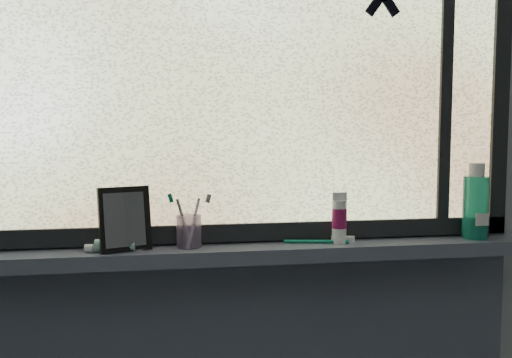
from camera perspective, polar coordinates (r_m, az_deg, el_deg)
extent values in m
cube|color=#9EA3A8|center=(1.62, -1.49, 1.85)|extent=(3.00, 0.01, 2.50)
cube|color=#4E5368|center=(1.58, -1.08, -7.40)|extent=(1.62, 0.14, 0.04)
cube|color=silver|center=(1.60, -1.39, 11.84)|extent=(1.50, 0.01, 1.00)
cube|color=black|center=(1.62, -1.33, -5.31)|extent=(1.60, 0.03, 0.05)
cube|color=black|center=(1.87, 23.23, 10.46)|extent=(0.05, 0.03, 1.10)
cube|color=black|center=(1.79, 18.42, 10.89)|extent=(0.03, 0.03, 1.00)
cube|color=black|center=(1.53, -12.98, -3.92)|extent=(0.15, 0.11, 0.17)
cylinder|color=#AD93C2|center=(1.56, -6.72, -5.22)|extent=(0.07, 0.07, 0.09)
cylinder|color=#1E9C7E|center=(1.78, 21.12, -2.05)|extent=(0.09, 0.09, 0.18)
cylinder|color=silver|center=(1.62, 8.33, -3.68)|extent=(0.04, 0.04, 0.10)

